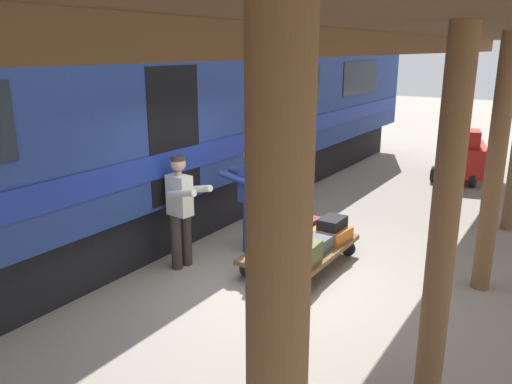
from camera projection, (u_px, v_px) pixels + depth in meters
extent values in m
plane|color=gray|center=(282.00, 285.00, 7.14)|extent=(60.00, 60.00, 0.00)
cylinder|color=brown|center=(495.00, 168.00, 6.62)|extent=(0.24, 0.24, 3.40)
cylinder|color=brown|center=(443.00, 231.00, 4.33)|extent=(0.24, 0.24, 3.40)
cube|color=#4E3520|center=(496.00, 17.00, 5.00)|extent=(3.20, 20.51, 0.16)
cube|color=brown|center=(346.00, 43.00, 5.86)|extent=(0.08, 20.51, 0.30)
cube|color=navy|center=(103.00, 102.00, 8.24)|extent=(3.00, 21.09, 2.90)
cube|color=black|center=(112.00, 214.00, 8.75)|extent=(2.55, 20.03, 0.90)
cube|color=#99999E|center=(95.00, 0.00, 7.82)|extent=(2.76, 20.67, 0.20)
cube|color=navy|center=(177.00, 162.00, 7.68)|extent=(0.03, 20.67, 0.36)
cube|color=black|center=(361.00, 77.00, 13.43)|extent=(0.02, 2.32, 0.84)
cube|color=black|center=(294.00, 86.00, 10.43)|extent=(0.02, 2.32, 0.84)
cube|color=black|center=(172.00, 135.00, 7.60)|extent=(0.12, 1.10, 2.00)
cube|color=brown|center=(300.00, 249.00, 7.70)|extent=(1.12, 1.93, 0.07)
cylinder|color=black|center=(303.00, 285.00, 6.88)|extent=(0.25, 0.05, 0.25)
cylinder|color=black|center=(247.00, 270.00, 7.35)|extent=(0.25, 0.05, 0.25)
cylinder|color=black|center=(348.00, 248.00, 8.14)|extent=(0.25, 0.05, 0.25)
cylinder|color=black|center=(298.00, 237.00, 8.60)|extent=(0.25, 0.05, 0.25)
cube|color=tan|center=(286.00, 238.00, 7.80)|extent=(0.54, 0.54, 0.17)
cube|color=#4C515B|center=(316.00, 244.00, 7.53)|extent=(0.38, 0.55, 0.19)
cube|color=maroon|center=(302.00, 226.00, 8.22)|extent=(0.46, 0.47, 0.25)
cube|color=#CC6B23|center=(331.00, 234.00, 7.96)|extent=(0.56, 0.59, 0.18)
cube|color=maroon|center=(268.00, 246.00, 7.35)|extent=(0.43, 0.52, 0.28)
cube|color=brown|center=(299.00, 252.00, 7.09)|extent=(0.54, 0.53, 0.30)
cube|color=black|center=(332.00, 223.00, 7.92)|extent=(0.33, 0.47, 0.17)
cube|color=gold|center=(289.00, 226.00, 7.75)|extent=(0.49, 0.55, 0.20)
cube|color=#9EA0A5|center=(271.00, 229.00, 7.29)|extent=(0.42, 0.48, 0.22)
cylinder|color=navy|center=(254.00, 224.00, 8.40)|extent=(0.16, 0.16, 0.82)
cylinder|color=navy|center=(248.00, 227.00, 8.23)|extent=(0.16, 0.16, 0.82)
cube|color=navy|center=(251.00, 183.00, 8.13)|extent=(0.38, 0.25, 0.60)
cylinder|color=tan|center=(251.00, 163.00, 8.04)|extent=(0.09, 0.09, 0.06)
sphere|color=tan|center=(251.00, 154.00, 8.00)|extent=(0.22, 0.22, 0.22)
cylinder|color=#A51919|center=(251.00, 149.00, 7.98)|extent=(0.21, 0.21, 0.06)
cylinder|color=navy|center=(243.00, 174.00, 8.33)|extent=(0.54, 0.15, 0.21)
cylinder|color=navy|center=(234.00, 178.00, 8.06)|extent=(0.54, 0.15, 0.21)
cylinder|color=#332D28|center=(176.00, 243.00, 7.58)|extent=(0.16, 0.16, 0.82)
cylinder|color=#332D28|center=(186.00, 239.00, 7.73)|extent=(0.16, 0.16, 0.82)
cube|color=silver|center=(179.00, 195.00, 7.47)|extent=(0.38, 0.26, 0.60)
cylinder|color=tan|center=(179.00, 173.00, 7.38)|extent=(0.09, 0.09, 0.06)
sphere|color=tan|center=(178.00, 164.00, 7.34)|extent=(0.22, 0.22, 0.22)
cylinder|color=#332D28|center=(178.00, 158.00, 7.32)|extent=(0.21, 0.21, 0.06)
cylinder|color=silver|center=(182.00, 194.00, 7.19)|extent=(0.54, 0.16, 0.21)
cylinder|color=silver|center=(198.00, 189.00, 7.42)|extent=(0.54, 0.16, 0.21)
cube|color=#B21E19|center=(460.00, 158.00, 12.77)|extent=(1.47, 1.91, 0.70)
cube|color=#B21E19|center=(459.00, 140.00, 12.35)|extent=(1.04, 0.89, 0.50)
cylinder|color=black|center=(473.00, 179.00, 12.14)|extent=(0.12, 0.40, 0.40)
cylinder|color=black|center=(434.00, 174.00, 12.61)|extent=(0.12, 0.40, 0.40)
cylinder|color=black|center=(482.00, 169.00, 13.12)|extent=(0.12, 0.40, 0.40)
cylinder|color=black|center=(446.00, 165.00, 13.58)|extent=(0.12, 0.40, 0.40)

